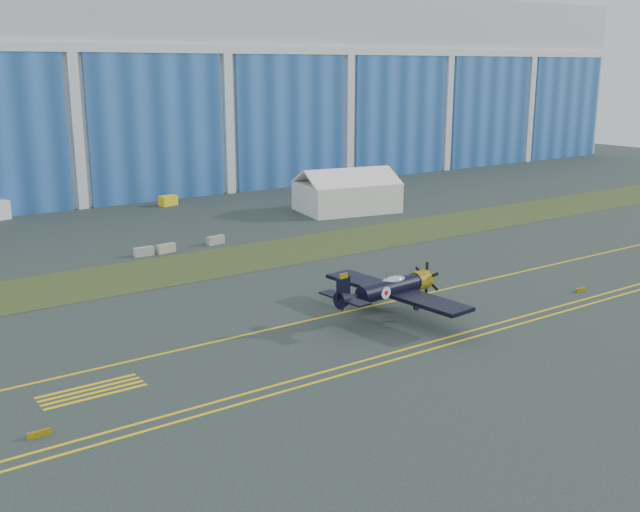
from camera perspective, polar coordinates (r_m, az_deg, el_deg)
ground at (r=59.91m, az=-2.99°, el=-3.51°), size 260.00×260.00×0.00m
grass_median at (r=71.70m, az=-8.93°, el=-0.65°), size 260.00×10.00×0.02m
hangar at (r=124.01m, az=-21.37°, el=11.79°), size 220.00×45.70×30.00m
taxiway_centreline at (r=55.93m, az=-0.26°, el=-4.79°), size 200.00×0.20×0.02m
edge_line_near at (r=48.91m, az=6.15°, el=-7.74°), size 80.00×0.20×0.02m
edge_line_far at (r=49.61m, az=5.38°, el=-7.39°), size 80.00×0.20×0.02m
hold_short_ladder at (r=45.93m, az=-17.00°, el=-9.82°), size 6.00×2.40×0.02m
guard_board_left at (r=41.52m, az=-20.63°, el=-12.56°), size 1.20×0.15×0.35m
guard_board_right at (r=66.11m, az=19.27°, el=-2.44°), size 1.20×0.15×0.35m
warbird at (r=55.71m, az=5.31°, el=-2.47°), size 11.98×14.02×3.88m
tent at (r=97.03m, az=2.05°, el=5.09°), size 13.54×10.95×5.63m
tug at (r=103.23m, az=-11.51°, el=4.16°), size 2.54×1.90×1.33m
barrier_a at (r=76.05m, az=-13.29°, el=0.33°), size 2.02×0.67×0.90m
barrier_b at (r=76.91m, az=-11.66°, el=0.57°), size 2.07×0.93×0.90m
barrier_c at (r=79.66m, az=-7.97°, el=1.20°), size 2.07×0.89×0.90m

